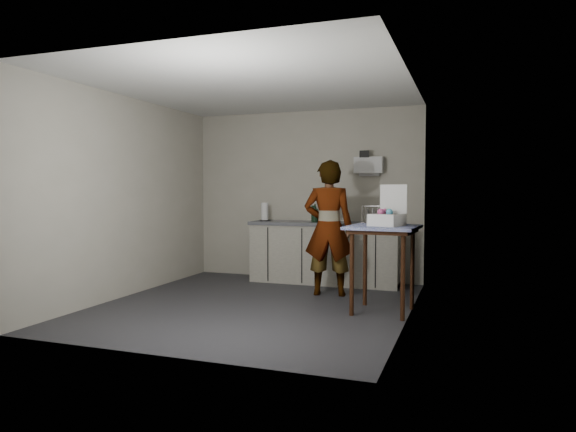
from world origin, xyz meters
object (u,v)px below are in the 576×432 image
(side_table, at_px, (383,237))
(dark_bottle, at_px, (314,214))
(standing_man, at_px, (329,228))
(dish_rack, at_px, (375,219))
(bakery_box, at_px, (387,217))
(soap_bottle, at_px, (315,213))
(paper_towel, at_px, (265,212))
(kitchen_counter, at_px, (325,254))
(soda_can, at_px, (319,217))

(side_table, bearing_deg, dark_bottle, 133.58)
(standing_man, height_order, dish_rack, standing_man)
(dark_bottle, height_order, dish_rack, dish_rack)
(dish_rack, relative_size, bakery_box, 0.79)
(soap_bottle, distance_m, paper_towel, 0.81)
(kitchen_counter, distance_m, bakery_box, 2.03)
(kitchen_counter, relative_size, side_table, 2.27)
(standing_man, xyz_separation_m, dark_bottle, (-0.45, 0.83, 0.15))
(kitchen_counter, relative_size, dish_rack, 6.15)
(standing_man, xyz_separation_m, soda_can, (-0.36, 0.80, 0.09))
(soap_bottle, relative_size, soda_can, 1.98)
(kitchen_counter, xyz_separation_m, dish_rack, (0.74, -0.04, 0.54))
(dark_bottle, relative_size, dish_rack, 0.67)
(soap_bottle, xyz_separation_m, bakery_box, (1.28, -1.47, 0.04))
(standing_man, relative_size, bakery_box, 3.83)
(dark_bottle, xyz_separation_m, paper_towel, (-0.76, -0.06, 0.01))
(soap_bottle, bearing_deg, dark_bottle, 121.63)
(soda_can, distance_m, dark_bottle, 0.11)
(soda_can, distance_m, dish_rack, 0.83)
(soda_can, bearing_deg, soap_bottle, -136.08)
(side_table, bearing_deg, kitchen_counter, 129.39)
(side_table, xyz_separation_m, soap_bottle, (-1.24, 1.48, 0.19))
(kitchen_counter, distance_m, soap_bottle, 0.64)
(side_table, relative_size, dark_bottle, 4.05)
(side_table, xyz_separation_m, paper_towel, (-2.04, 1.49, 0.18))
(side_table, distance_m, dark_bottle, 2.02)
(soap_bottle, height_order, bakery_box, bakery_box)
(dark_bottle, relative_size, paper_towel, 0.88)
(soda_can, relative_size, paper_towel, 0.49)
(soap_bottle, distance_m, dish_rack, 0.88)
(soap_bottle, relative_size, dark_bottle, 1.11)
(standing_man, bearing_deg, bakery_box, 130.71)
(soda_can, bearing_deg, bakery_box, -50.90)
(side_table, xyz_separation_m, soda_can, (-1.19, 1.52, 0.12))
(kitchen_counter, relative_size, paper_towel, 8.07)
(paper_towel, relative_size, bakery_box, 0.60)
(side_table, xyz_separation_m, dark_bottle, (-1.28, 1.55, 0.17))
(dish_rack, bearing_deg, standing_man, -120.84)
(dark_bottle, bearing_deg, dish_rack, -2.69)
(dark_bottle, bearing_deg, soap_bottle, -58.37)
(kitchen_counter, bearing_deg, dish_rack, -3.17)
(side_table, distance_m, paper_towel, 2.54)
(soda_can, bearing_deg, dark_bottle, 163.08)
(kitchen_counter, xyz_separation_m, bakery_box, (1.14, -1.54, 0.66))
(standing_man, bearing_deg, side_table, 128.98)
(soap_bottle, relative_size, bakery_box, 0.59)
(side_table, height_order, paper_towel, paper_towel)
(standing_man, distance_m, soap_bottle, 0.87)
(standing_man, bearing_deg, dish_rack, -130.63)
(soda_can, height_order, dark_bottle, dark_bottle)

